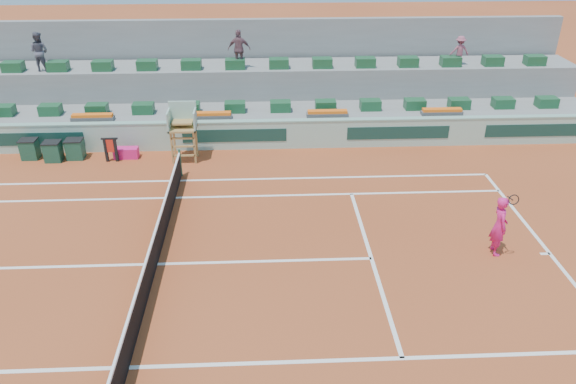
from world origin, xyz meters
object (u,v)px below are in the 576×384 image
(umpire_chair, at_px, (183,124))
(drink_cooler_a, at_px, (75,149))
(player_bag, at_px, (126,153))
(tennis_player, at_px, (499,226))

(umpire_chair, height_order, drink_cooler_a, umpire_chair)
(player_bag, distance_m, drink_cooler_a, 2.07)
(player_bag, xyz_separation_m, umpire_chair, (2.48, -0.23, 1.32))
(drink_cooler_a, bearing_deg, tennis_player, -27.27)
(umpire_chair, height_order, tennis_player, umpire_chair)
(umpire_chair, relative_size, tennis_player, 1.05)
(player_bag, xyz_separation_m, tennis_player, (12.69, -7.57, 0.74))
(player_bag, relative_size, tennis_player, 0.44)
(player_bag, height_order, drink_cooler_a, drink_cooler_a)
(umpire_chair, xyz_separation_m, drink_cooler_a, (-4.54, 0.27, -1.12))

